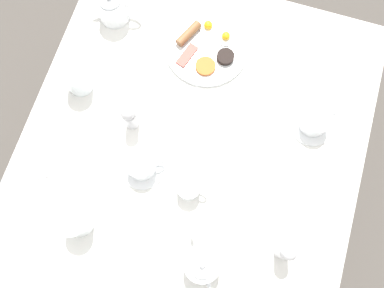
% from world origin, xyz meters
% --- Properties ---
extents(ground_plane, '(8.00, 8.00, 0.00)m').
position_xyz_m(ground_plane, '(0.00, 0.00, 0.00)').
color(ground_plane, '#4C4742').
extents(table, '(1.02, 1.14, 0.74)m').
position_xyz_m(table, '(0.00, 0.00, 0.67)').
color(table, white).
rests_on(table, ground_plane).
extents(breakfast_plate, '(0.27, 0.27, 0.04)m').
position_xyz_m(breakfast_plate, '(-0.05, 0.32, 0.75)').
color(breakfast_plate, white).
rests_on(breakfast_plate, table).
extents(teapot_near, '(0.11, 0.16, 0.11)m').
position_xyz_m(teapot_near, '(0.12, -0.31, 0.78)').
color(teapot_near, white).
rests_on(teapot_near, table).
extents(teapot_far, '(0.18, 0.10, 0.11)m').
position_xyz_m(teapot_far, '(-0.37, 0.35, 0.78)').
color(teapot_far, white).
rests_on(teapot_far, table).
extents(teacup_with_saucer_left, '(0.14, 0.14, 0.07)m').
position_xyz_m(teacup_with_saucer_left, '(-0.12, -0.11, 0.77)').
color(teacup_with_saucer_left, white).
rests_on(teacup_with_saucer_left, table).
extents(teacup_with_saucer_right, '(0.14, 0.14, 0.07)m').
position_xyz_m(teacup_with_saucer_right, '(0.33, 0.17, 0.77)').
color(teacup_with_saucer_right, white).
rests_on(teacup_with_saucer_right, table).
extents(water_glass_tall, '(0.08, 0.08, 0.09)m').
position_xyz_m(water_glass_tall, '(-0.39, 0.09, 0.78)').
color(water_glass_tall, white).
rests_on(water_glass_tall, table).
extents(wine_glass_spare, '(0.08, 0.08, 0.09)m').
position_xyz_m(wine_glass_spare, '(-0.24, -0.31, 0.79)').
color(wine_glass_spare, white).
rests_on(wine_glass_spare, table).
extents(creamer_jug, '(0.09, 0.07, 0.06)m').
position_xyz_m(creamer_jug, '(0.03, -0.13, 0.77)').
color(creamer_jug, white).
rests_on(creamer_jug, table).
extents(pepper_grinder, '(0.04, 0.04, 0.12)m').
position_xyz_m(pepper_grinder, '(0.33, -0.22, 0.80)').
color(pepper_grinder, '#BCBCC1').
rests_on(pepper_grinder, table).
extents(salt_grinder, '(0.04, 0.04, 0.12)m').
position_xyz_m(salt_grinder, '(-0.19, 0.01, 0.80)').
color(salt_grinder, '#BCBCC1').
rests_on(salt_grinder, table).
extents(fork_by_plate, '(0.05, 0.16, 0.00)m').
position_xyz_m(fork_by_plate, '(0.19, 0.39, 0.74)').
color(fork_by_plate, silver).
rests_on(fork_by_plate, table).
extents(knife_by_plate, '(0.19, 0.12, 0.00)m').
position_xyz_m(knife_by_plate, '(-0.35, -0.19, 0.74)').
color(knife_by_plate, silver).
rests_on(knife_by_plate, table).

